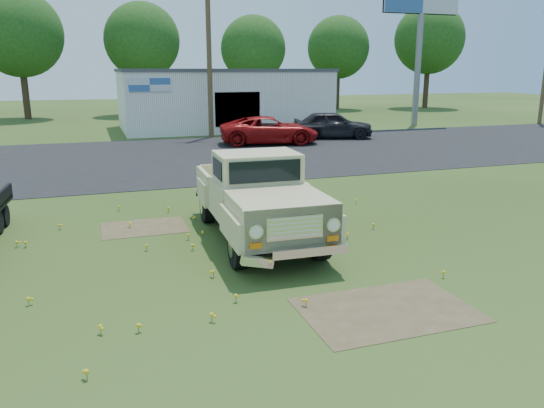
{
  "coord_description": "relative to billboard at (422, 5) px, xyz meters",
  "views": [
    {
      "loc": [
        -3.19,
        -10.41,
        4.09
      ],
      "look_at": [
        0.75,
        1.0,
        1.02
      ],
      "focal_mm": 35.0,
      "sensor_mm": 36.0,
      "label": 1
    }
  ],
  "objects": [
    {
      "name": "ground",
      "position": [
        -20.0,
        -24.04,
        -8.54
      ],
      "size": [
        140.0,
        140.0,
        0.0
      ],
      "primitive_type": "plane",
      "color": "#284014",
      "rests_on": "ground"
    },
    {
      "name": "asphalt_lot",
      "position": [
        -20.0,
        -9.04,
        -8.54
      ],
      "size": [
        90.0,
        14.0,
        0.02
      ],
      "primitive_type": "cube",
      "color": "black",
      "rests_on": "ground"
    },
    {
      "name": "dirt_patch_a",
      "position": [
        -18.5,
        -27.04,
        -8.54
      ],
      "size": [
        3.0,
        2.0,
        0.01
      ],
      "primitive_type": "cube",
      "color": "#4E4129",
      "rests_on": "ground"
    },
    {
      "name": "dirt_patch_b",
      "position": [
        -22.0,
        -20.54,
        -8.54
      ],
      "size": [
        2.2,
        1.6,
        0.01
      ],
      "primitive_type": "cube",
      "color": "#4E4129",
      "rests_on": "ground"
    },
    {
      "name": "commercial_building",
      "position": [
        -14.0,
        2.95,
        -6.44
      ],
      "size": [
        14.2,
        8.2,
        4.15
      ],
      "color": "beige",
      "rests_on": "ground"
    },
    {
      "name": "billboard",
      "position": [
        0.0,
        0.0,
        0.0
      ],
      "size": [
        6.1,
        0.45,
        11.05
      ],
      "color": "slate",
      "rests_on": "ground"
    },
    {
      "name": "utility_pole_mid",
      "position": [
        -16.0,
        -2.04,
        -3.93
      ],
      "size": [
        1.6,
        0.3,
        9.0
      ],
      "color": "#4D3823",
      "rests_on": "ground"
    },
    {
      "name": "treeline_c",
      "position": [
        -28.0,
        15.46,
        -1.6
      ],
      "size": [
        7.04,
        7.04,
        10.47
      ],
      "color": "#3B2A1B",
      "rests_on": "ground"
    },
    {
      "name": "treeline_d",
      "position": [
        -18.0,
        16.46,
        -1.92
      ],
      "size": [
        6.72,
        6.72,
        10.0
      ],
      "color": "#3B2A1B",
      "rests_on": "ground"
    },
    {
      "name": "treeline_e",
      "position": [
        -8.0,
        14.96,
        -2.55
      ],
      "size": [
        6.08,
        6.08,
        9.04
      ],
      "color": "#3B2A1B",
      "rests_on": "ground"
    },
    {
      "name": "treeline_f",
      "position": [
        2.0,
        17.46,
        -2.24
      ],
      "size": [
        6.4,
        6.4,
        9.52
      ],
      "color": "#3B2A1B",
      "rests_on": "ground"
    },
    {
      "name": "treeline_g",
      "position": [
        12.0,
        15.96,
        -1.29
      ],
      "size": [
        7.36,
        7.36,
        10.95
      ],
      "color": "#3B2A1B",
      "rests_on": "ground"
    },
    {
      "name": "vintage_pickup_truck",
      "position": [
        -19.42,
        -22.41,
        -7.45
      ],
      "size": [
        2.55,
        6.08,
        2.18
      ],
      "primitive_type": null,
      "rotation": [
        0.0,
        0.0,
        -0.04
      ],
      "color": "#C3BC82",
      "rests_on": "ground"
    },
    {
      "name": "red_pickup",
      "position": [
        -13.58,
        -6.14,
        -7.77
      ],
      "size": [
        5.87,
        3.44,
        1.53
      ],
      "primitive_type": "imported",
      "rotation": [
        0.0,
        0.0,
        1.4
      ],
      "color": "maroon",
      "rests_on": "ground"
    },
    {
      "name": "dark_sedan",
      "position": [
        -9.13,
        -5.0,
        -7.71
      ],
      "size": [
        5.19,
        3.31,
        1.65
      ],
      "primitive_type": "imported",
      "rotation": [
        0.0,
        0.0,
        1.26
      ],
      "color": "black",
      "rests_on": "ground"
    }
  ]
}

